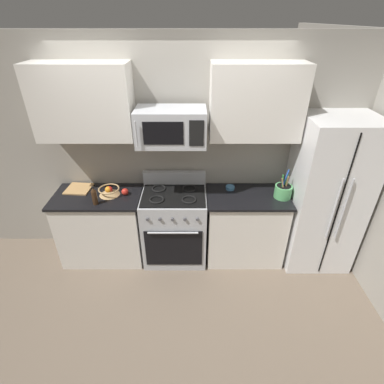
{
  "coord_description": "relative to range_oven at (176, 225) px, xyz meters",
  "views": [
    {
      "loc": [
        0.21,
        -2.25,
        2.7
      ],
      "look_at": [
        0.2,
        0.54,
        1.03
      ],
      "focal_mm": 27.41,
      "sensor_mm": 36.0,
      "label": 1
    }
  ],
  "objects": [
    {
      "name": "range_oven",
      "position": [
        0.0,
        0.0,
        0.0
      ],
      "size": [
        0.76,
        0.63,
        1.09
      ],
      "color": "#B2B5BA",
      "rests_on": "ground"
    },
    {
      "name": "prep_bowl",
      "position": [
        0.67,
        0.15,
        0.46
      ],
      "size": [
        0.11,
        0.11,
        0.04
      ],
      "color": "teal",
      "rests_on": "counter_right"
    },
    {
      "name": "utensil_crock",
      "position": [
        1.26,
        -0.03,
        0.52
      ],
      "size": [
        0.19,
        0.19,
        0.35
      ],
      "color": "#59AD66",
      "rests_on": "counter_right"
    },
    {
      "name": "upper_cabinets_right",
      "position": [
        0.88,
        0.14,
        1.47
      ],
      "size": [
        0.95,
        0.34,
        0.77
      ],
      "color": "silver"
    },
    {
      "name": "fruit_basket",
      "position": [
        -0.75,
        0.02,
        0.48
      ],
      "size": [
        0.24,
        0.24,
        0.11
      ],
      "color": "tan",
      "rests_on": "counter_left"
    },
    {
      "name": "bottle_soy",
      "position": [
        -0.86,
        -0.18,
        0.54
      ],
      "size": [
        0.06,
        0.06,
        0.22
      ],
      "color": "#382314",
      "rests_on": "counter_left"
    },
    {
      "name": "counter_left",
      "position": [
        -0.9,
        -0.0,
        -0.02
      ],
      "size": [
        1.02,
        0.59,
        0.91
      ],
      "color": "silver",
      "rests_on": "ground"
    },
    {
      "name": "ground_plane",
      "position": [
        0.0,
        -0.65,
        -0.47
      ],
      "size": [
        16.0,
        16.0,
        0.0
      ],
      "primitive_type": "plane",
      "color": "#6B5B4C"
    },
    {
      "name": "upper_cabinets_left",
      "position": [
        -0.91,
        0.14,
        1.47
      ],
      "size": [
        1.01,
        0.34,
        0.77
      ],
      "color": "silver"
    },
    {
      "name": "apple_loose",
      "position": [
        -0.57,
        0.02,
        0.48
      ],
      "size": [
        0.08,
        0.08,
        0.08
      ],
      "primitive_type": "sphere",
      "color": "red",
      "rests_on": "counter_left"
    },
    {
      "name": "microwave",
      "position": [
        -0.0,
        0.03,
        1.25
      ],
      "size": [
        0.72,
        0.44,
        0.37
      ],
      "color": "#B2B5BA"
    },
    {
      "name": "refrigerator",
      "position": [
        1.75,
        -0.02,
        0.45
      ],
      "size": [
        0.77,
        0.7,
        1.84
      ],
      "color": "silver",
      "rests_on": "ground"
    },
    {
      "name": "cutting_board",
      "position": [
        -1.15,
        0.14,
        0.44
      ],
      "size": [
        0.3,
        0.3,
        0.02
      ],
      "primitive_type": "cube",
      "rotation": [
        0.0,
        0.0,
        -0.08
      ],
      "color": "tan",
      "rests_on": "counter_left"
    },
    {
      "name": "counter_right",
      "position": [
        0.87,
        -0.0,
        -0.02
      ],
      "size": [
        0.96,
        0.59,
        0.91
      ],
      "color": "silver",
      "rests_on": "ground"
    },
    {
      "name": "wall_back",
      "position": [
        0.0,
        0.36,
        0.83
      ],
      "size": [
        8.0,
        0.1,
        2.6
      ],
      "primitive_type": "cube",
      "color": "#9E998E",
      "rests_on": "ground"
    }
  ]
}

